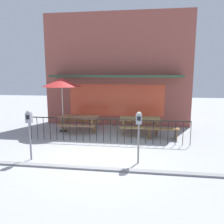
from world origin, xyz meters
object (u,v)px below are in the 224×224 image
Objects in this scene: parking_meter_near at (139,124)px; patio_umbrella at (62,83)px; picnic_table_left at (79,119)px; patio_bench at (162,131)px; parking_meter_far at (29,122)px; picnic_table_right at (140,121)px.

patio_umbrella is at bearing 137.04° from parking_meter_near.
patio_umbrella reaches higher than picnic_table_left.
parking_meter_far is at bearing -146.24° from patio_bench.
patio_bench is 0.87× the size of parking_meter_far.
picnic_table_right is 4.99m from parking_meter_far.
patio_umbrella is 1.81× the size of patio_bench.
parking_meter_near is (0.01, -3.38, 0.64)m from picnic_table_right.
patio_umbrella is at bearing 178.91° from picnic_table_left.
picnic_table_right is at bearing 146.52° from patio_bench.
picnic_table_left is 1.89m from patio_umbrella.
picnic_table_right is 1.16× the size of parking_meter_far.
parking_meter_far is (-3.43, -3.56, 0.63)m from picnic_table_right.
picnic_table_right is at bearing -0.54° from patio_umbrella.
picnic_table_right is 1.15× the size of parking_meter_near.
parking_meter_near is at bearing -42.96° from patio_umbrella.
picnic_table_left is 1.31× the size of patio_bench.
patio_bench is (0.96, -0.63, -0.26)m from picnic_table_right.
parking_meter_far is (0.23, -3.60, -1.09)m from patio_umbrella.
picnic_table_left is 3.68m from parking_meter_far.
picnic_table_right is 1.18m from patio_bench.
picnic_table_right is 3.44m from parking_meter_near.
picnic_table_left is 0.72× the size of patio_umbrella.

